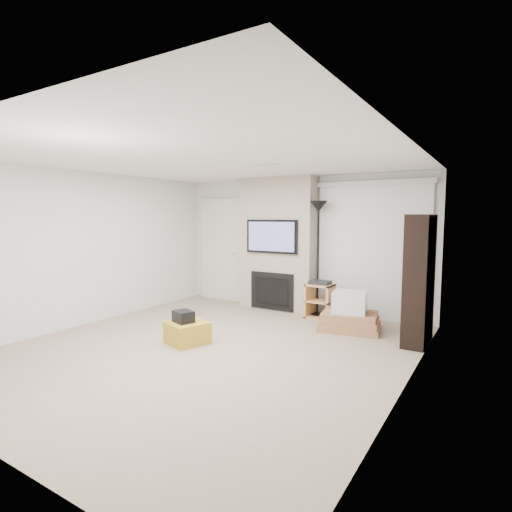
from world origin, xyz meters
The scene contains 15 objects.
floor centered at (0.00, 0.00, 0.00)m, with size 5.00×5.50×0.00m, color tan.
ceiling centered at (0.00, 0.00, 2.50)m, with size 5.00×5.50×0.00m, color white.
wall_back centered at (0.00, 2.75, 1.25)m, with size 5.00×2.50×0.00m, color silver.
wall_left centered at (-2.50, 0.00, 1.25)m, with size 5.50×2.50×0.00m, color silver.
wall_right centered at (2.50, 0.00, 1.25)m, with size 5.50×2.50×0.00m, color silver.
hvac_vent centered at (0.40, 0.80, 2.50)m, with size 0.35×0.18×0.01m, color silver.
ottoman centered at (-0.41, 0.02, 0.15)m, with size 0.50×0.50×0.30m, color gold.
black_bag centered at (-0.45, -0.01, 0.38)m, with size 0.28×0.22×0.16m, color black.
fireplace_wall centered at (-0.35, 2.54, 1.24)m, with size 1.50×0.47×2.50m.
entry_door centered at (-1.80, 2.71, 1.05)m, with size 1.02×0.11×2.14m.
vertical_blinds centered at (1.40, 2.70, 1.27)m, with size 1.98×0.10×2.37m.
floor_lamp centered at (0.54, 2.41, 1.61)m, with size 0.30×0.30×2.04m.
av_stand centered at (0.63, 2.30, 0.35)m, with size 0.45×0.38×0.66m.
box_stack centered at (1.32, 1.85, 0.23)m, with size 1.02×0.85×0.61m.
bookshelf centered at (2.34, 1.72, 0.90)m, with size 0.30×0.80×1.80m.
Camera 1 is at (3.28, -4.12, 1.78)m, focal length 28.00 mm.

